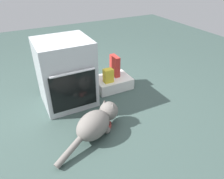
% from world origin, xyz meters
% --- Properties ---
extents(ground, '(8.00, 8.00, 0.00)m').
position_xyz_m(ground, '(0.00, 0.00, 0.00)').
color(ground, '#384C47').
extents(oven, '(0.59, 0.59, 0.78)m').
position_xyz_m(oven, '(0.04, 0.38, 0.39)').
color(oven, '#B7BABF').
rests_on(oven, ground).
extents(pantry_cabinet, '(0.48, 0.35, 0.15)m').
position_xyz_m(pantry_cabinet, '(0.67, 0.43, 0.07)').
color(pantry_cabinet, white).
rests_on(pantry_cabinet, ground).
extents(food_bowl, '(0.14, 0.14, 0.08)m').
position_xyz_m(food_bowl, '(0.23, -0.25, 0.03)').
color(food_bowl, '#C64C47').
rests_on(food_bowl, ground).
extents(cat, '(0.77, 0.46, 0.28)m').
position_xyz_m(cat, '(0.11, -0.31, 0.15)').
color(cat, slate).
rests_on(cat, ground).
extents(cereal_box, '(0.07, 0.18, 0.28)m').
position_xyz_m(cereal_box, '(0.74, 0.49, 0.29)').
color(cereal_box, '#B72D28').
rests_on(cereal_box, pantry_cabinet).
extents(snack_bag, '(0.12, 0.09, 0.18)m').
position_xyz_m(snack_bag, '(0.57, 0.36, 0.24)').
color(snack_bag, yellow).
rests_on(snack_bag, pantry_cabinet).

